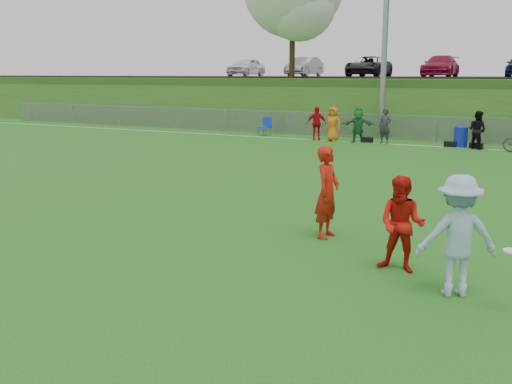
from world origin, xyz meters
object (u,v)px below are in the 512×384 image
Objects in this scene: recycling_bin at (461,137)px; player_red_center at (402,224)px; player_blue at (457,236)px; player_red_left at (327,192)px.

player_red_center is at bearing -85.48° from recycling_bin.
player_blue reaches higher than recycling_bin.
player_blue reaches higher than player_red_center.
player_blue is at bearing -123.76° from player_red_left.
recycling_bin is (0.41, 16.66, -0.48)m from player_red_left.
player_blue is at bearing -82.67° from recycling_bin.
recycling_bin is (-1.43, 18.04, -0.36)m from player_red_center.
player_red_center is at bearing -124.41° from player_red_left.
player_red_left is at bearing 146.38° from player_red_center.
player_red_left reaches higher than player_red_center.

